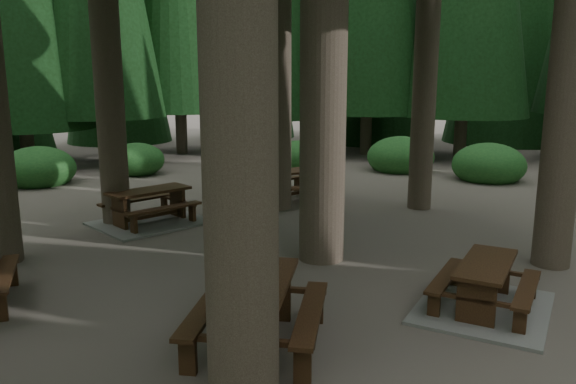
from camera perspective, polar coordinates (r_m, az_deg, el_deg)
ground at (r=10.11m, az=0.52°, el=-7.87°), size 80.00×80.00×0.00m
picnic_table_a at (r=8.87m, az=19.31°, el=-9.74°), size 2.75×2.58×0.74m
picnic_table_c at (r=13.48m, az=-13.85°, el=-1.97°), size 2.66×2.31×0.81m
picnic_table_d at (r=15.39m, az=-0.08°, el=1.13°), size 1.99×1.62×0.85m
picnic_table_e at (r=7.22m, az=-3.08°, el=-11.27°), size 2.54×2.56×0.87m
shrub_ring at (r=10.97m, az=1.23°, el=-4.11°), size 23.86×24.64×1.49m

